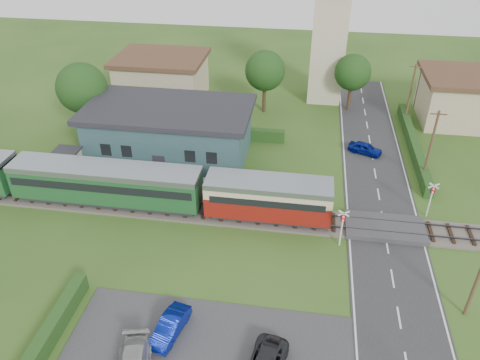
# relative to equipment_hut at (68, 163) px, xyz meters

# --- Properties ---
(ground) EXTENTS (120.00, 120.00, 0.00)m
(ground) POSITION_rel_equipment_hut_xyz_m (18.00, -5.20, -1.75)
(ground) COLOR #2D4C19
(railway_track) EXTENTS (76.00, 3.20, 0.49)m
(railway_track) POSITION_rel_equipment_hut_xyz_m (18.00, -3.20, -1.64)
(railway_track) COLOR #4C443D
(railway_track) RESTS_ON ground
(road) EXTENTS (6.00, 70.00, 0.05)m
(road) POSITION_rel_equipment_hut_xyz_m (28.00, -5.20, -1.72)
(road) COLOR #28282B
(road) RESTS_ON ground
(crossing_deck) EXTENTS (6.20, 3.40, 0.45)m
(crossing_deck) POSITION_rel_equipment_hut_xyz_m (28.00, -3.20, -1.52)
(crossing_deck) COLOR #333335
(crossing_deck) RESTS_ON ground
(platform) EXTENTS (30.00, 3.00, 0.45)m
(platform) POSITION_rel_equipment_hut_xyz_m (8.00, 0.00, -1.52)
(platform) COLOR gray
(platform) RESTS_ON ground
(equipment_hut) EXTENTS (2.30, 2.30, 2.55)m
(equipment_hut) POSITION_rel_equipment_hut_xyz_m (0.00, 0.00, 0.00)
(equipment_hut) COLOR beige
(equipment_hut) RESTS_ON platform
(station_building) EXTENTS (16.00, 9.00, 5.30)m
(station_building) POSITION_rel_equipment_hut_xyz_m (8.00, 5.79, 0.95)
(station_building) COLOR #355054
(station_building) RESTS_ON ground
(train) EXTENTS (43.20, 2.90, 3.40)m
(train) POSITION_rel_equipment_hut_xyz_m (1.87, -3.20, 0.43)
(train) COLOR #232328
(train) RESTS_ON ground
(church_tower) EXTENTS (6.00, 6.00, 17.60)m
(church_tower) POSITION_rel_equipment_hut_xyz_m (23.00, 22.80, 8.48)
(church_tower) COLOR beige
(church_tower) RESTS_ON ground
(house_west) EXTENTS (10.80, 8.80, 5.50)m
(house_west) POSITION_rel_equipment_hut_xyz_m (3.00, 19.80, 1.04)
(house_west) COLOR tan
(house_west) RESTS_ON ground
(house_east) EXTENTS (8.80, 8.80, 5.50)m
(house_east) POSITION_rel_equipment_hut_xyz_m (38.00, 18.80, 1.05)
(house_east) COLOR tan
(house_east) RESTS_ON ground
(hedge_carpark) EXTENTS (0.80, 9.00, 1.20)m
(hedge_carpark) POSITION_rel_equipment_hut_xyz_m (7.00, -17.20, -1.15)
(hedge_carpark) COLOR #193814
(hedge_carpark) RESTS_ON ground
(hedge_roadside) EXTENTS (0.80, 18.00, 1.20)m
(hedge_roadside) POSITION_rel_equipment_hut_xyz_m (32.20, 10.80, -1.15)
(hedge_roadside) COLOR #193814
(hedge_roadside) RESTS_ON ground
(hedge_station) EXTENTS (22.00, 0.80, 1.30)m
(hedge_station) POSITION_rel_equipment_hut_xyz_m (8.00, 10.30, -1.10)
(hedge_station) COLOR #193814
(hedge_station) RESTS_ON ground
(tree_a) EXTENTS (5.20, 5.20, 8.00)m
(tree_a) POSITION_rel_equipment_hut_xyz_m (-2.00, 8.80, 3.63)
(tree_a) COLOR #332316
(tree_a) RESTS_ON ground
(tree_b) EXTENTS (4.60, 4.60, 7.34)m
(tree_b) POSITION_rel_equipment_hut_xyz_m (16.00, 17.80, 3.27)
(tree_b) COLOR #332316
(tree_b) RESTS_ON ground
(tree_c) EXTENTS (4.20, 4.20, 6.78)m
(tree_c) POSITION_rel_equipment_hut_xyz_m (26.00, 19.80, 2.91)
(tree_c) COLOR #332316
(tree_c) RESTS_ON ground
(utility_pole_b) EXTENTS (1.40, 0.22, 7.00)m
(utility_pole_b) POSITION_rel_equipment_hut_xyz_m (32.20, -11.20, 1.88)
(utility_pole_b) COLOR #473321
(utility_pole_b) RESTS_ON ground
(utility_pole_c) EXTENTS (1.40, 0.22, 7.00)m
(utility_pole_c) POSITION_rel_equipment_hut_xyz_m (32.20, 4.80, 1.88)
(utility_pole_c) COLOR #473321
(utility_pole_c) RESTS_ON ground
(utility_pole_d) EXTENTS (1.40, 0.22, 7.00)m
(utility_pole_d) POSITION_rel_equipment_hut_xyz_m (32.20, 16.80, 1.88)
(utility_pole_d) COLOR #473321
(utility_pole_d) RESTS_ON ground
(crossing_signal_near) EXTENTS (0.84, 0.28, 3.28)m
(crossing_signal_near) POSITION_rel_equipment_hut_xyz_m (24.40, -5.61, 0.39)
(crossing_signal_near) COLOR silver
(crossing_signal_near) RESTS_ON ground
(crossing_signal_far) EXTENTS (0.84, 0.28, 3.28)m
(crossing_signal_far) POSITION_rel_equipment_hut_xyz_m (31.60, -0.81, 0.39)
(crossing_signal_far) COLOR silver
(crossing_signal_far) RESTS_ON ground
(streetlamp_west) EXTENTS (0.30, 0.30, 5.15)m
(streetlamp_west) POSITION_rel_equipment_hut_xyz_m (-4.00, 14.80, 1.29)
(streetlamp_west) COLOR #3F3F47
(streetlamp_west) RESTS_ON ground
(streetlamp_east) EXTENTS (0.30, 0.30, 5.15)m
(streetlamp_east) POSITION_rel_equipment_hut_xyz_m (34.00, 21.80, 1.29)
(streetlamp_east) COLOR #3F3F47
(streetlamp_east) RESTS_ON ground
(car_on_road) EXTENTS (3.62, 2.53, 1.14)m
(car_on_road) POSITION_rel_equipment_hut_xyz_m (27.26, 9.13, -1.13)
(car_on_road) COLOR navy
(car_on_road) RESTS_ON road
(car_park_blue) EXTENTS (1.96, 3.72, 1.17)m
(car_park_blue) POSITION_rel_equipment_hut_xyz_m (13.99, -15.60, -1.08)
(car_park_blue) COLOR navy
(car_park_blue) RESTS_ON car_park
(pedestrian_near) EXTENTS (0.71, 0.56, 1.72)m
(pedestrian_near) POSITION_rel_equipment_hut_xyz_m (15.57, -0.33, -0.44)
(pedestrian_near) COLOR gray
(pedestrian_near) RESTS_ON platform
(pedestrian_far) EXTENTS (0.74, 0.89, 1.63)m
(pedestrian_far) POSITION_rel_equipment_hut_xyz_m (0.95, -0.43, -0.48)
(pedestrian_far) COLOR gray
(pedestrian_far) RESTS_ON platform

